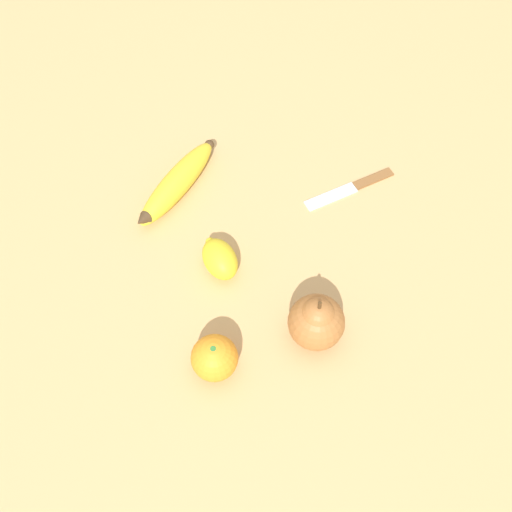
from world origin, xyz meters
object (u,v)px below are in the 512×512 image
object	(u,v)px
lemon	(220,259)
paring_knife	(353,187)
pear	(317,321)
banana	(176,183)
orange	(215,358)

from	to	relation	value
lemon	paring_knife	xyz separation A→B (m)	(-0.23, -0.15, -0.02)
pear	paring_knife	distance (m)	0.28
banana	lemon	xyz separation A→B (m)	(-0.07, 0.15, 0.00)
orange	paring_knife	bearing A→B (deg)	-127.41
banana	pear	world-z (taller)	pear
orange	paring_knife	size ratio (longest dim) A/B	0.41
pear	lemon	size ratio (longest dim) A/B	1.15
lemon	paring_knife	world-z (taller)	lemon
lemon	orange	bearing A→B (deg)	86.78
orange	lemon	bearing A→B (deg)	-93.22
banana	orange	world-z (taller)	orange
banana	orange	xyz separation A→B (m)	(-0.06, 0.32, 0.01)
banana	pear	size ratio (longest dim) A/B	1.92
banana	paring_knife	world-z (taller)	banana
pear	paring_knife	bearing A→B (deg)	-109.15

